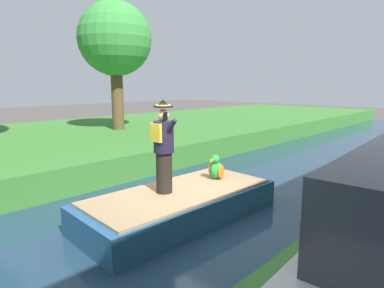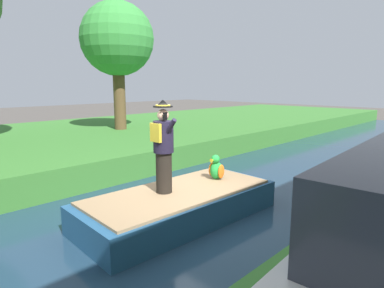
{
  "view_description": "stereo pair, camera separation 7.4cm",
  "coord_description": "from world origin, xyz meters",
  "px_view_note": "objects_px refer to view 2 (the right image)",
  "views": [
    {
      "loc": [
        4.63,
        -4.51,
        2.85
      ],
      "look_at": [
        -0.07,
        0.38,
        1.61
      ],
      "focal_mm": 30.6,
      "sensor_mm": 36.0,
      "label": 1
    },
    {
      "loc": [
        4.68,
        -4.46,
        2.85
      ],
      "look_at": [
        -0.07,
        0.38,
        1.61
      ],
      "focal_mm": 30.6,
      "sensor_mm": 36.0,
      "label": 2
    }
  ],
  "objects_px": {
    "parrot_plush": "(216,169)",
    "boat": "(180,204)",
    "tree_slender": "(117,40)",
    "person_pirate": "(163,147)"
  },
  "relations": [
    {
      "from": "parrot_plush",
      "to": "boat",
      "type": "bearing_deg",
      "value": -90.32
    },
    {
      "from": "boat",
      "to": "tree_slender",
      "type": "height_order",
      "value": "tree_slender"
    },
    {
      "from": "boat",
      "to": "person_pirate",
      "type": "height_order",
      "value": "person_pirate"
    },
    {
      "from": "person_pirate",
      "to": "parrot_plush",
      "type": "bearing_deg",
      "value": 96.25
    },
    {
      "from": "parrot_plush",
      "to": "tree_slender",
      "type": "height_order",
      "value": "tree_slender"
    },
    {
      "from": "person_pirate",
      "to": "boat",
      "type": "bearing_deg",
      "value": 77.98
    },
    {
      "from": "parrot_plush",
      "to": "tree_slender",
      "type": "distance_m",
      "value": 9.06
    },
    {
      "from": "tree_slender",
      "to": "parrot_plush",
      "type": "bearing_deg",
      "value": -18.43
    },
    {
      "from": "tree_slender",
      "to": "boat",
      "type": "bearing_deg",
      "value": -25.66
    },
    {
      "from": "parrot_plush",
      "to": "tree_slender",
      "type": "relative_size",
      "value": 0.1
    }
  ]
}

